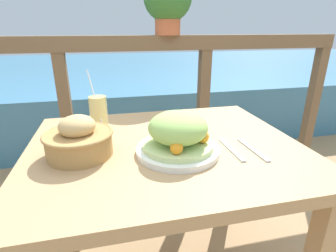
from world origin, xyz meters
The scene contains 9 objects.
patio_table centered at (0.00, 0.00, 0.61)m, with size 0.96×0.79×0.71m.
railing_fence centered at (0.00, 0.83, 0.76)m, with size 2.80×0.08×1.06m.
sea_backdrop centered at (0.00, 3.33, 0.28)m, with size 12.00×4.00×0.55m.
salad_plate centered at (0.03, -0.08, 0.77)m, with size 0.28×0.28×0.14m.
drink_glass centered at (-0.23, 0.22, 0.78)m, with size 0.07×0.08×0.24m.
bread_basket centered at (-0.29, -0.02, 0.77)m, with size 0.22×0.22×0.14m.
fork centered at (0.21, -0.10, 0.71)m, with size 0.02×0.18×0.00m.
knife centered at (0.28, -0.12, 0.71)m, with size 0.02×0.18×0.00m.
orange_near_basket centered at (0.14, 0.08, 0.75)m, with size 0.07×0.07×0.07m.
Camera 1 is at (-0.18, -0.84, 1.11)m, focal length 28.00 mm.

